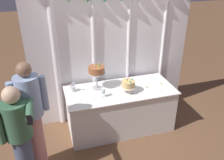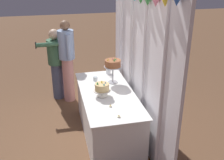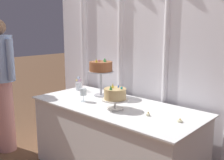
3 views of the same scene
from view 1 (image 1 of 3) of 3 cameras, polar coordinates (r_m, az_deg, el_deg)
name	(u,v)px [view 1 (image 1 of 3)]	position (r m, az deg, el deg)	size (l,w,h in m)	color
ground_plane	(121,130)	(4.43, 2.26, -11.86)	(24.00, 24.00, 0.00)	brown
draped_curtain	(110,42)	(4.20, -0.54, 9.06)	(2.92, 0.18, 2.70)	white
cake_table	(120,109)	(4.27, 1.92, -6.94)	(1.86, 0.82, 0.79)	white
cake_display_nearleft	(96,71)	(3.97, -3.74, 2.22)	(0.30, 0.30, 0.45)	#B2B2B7
cake_display_nearright	(128,84)	(3.94, 3.92, -1.08)	(0.27, 0.27, 0.25)	silver
wine_glass	(103,91)	(3.82, -2.15, -2.69)	(0.07, 0.07, 0.14)	silver
flower_vase	(73,88)	(4.04, -9.37, -1.90)	(0.10, 0.09, 0.19)	silver
tealight_far_left	(147,87)	(4.17, 8.27, -1.64)	(0.04, 0.04, 0.04)	beige
tealight_near_left	(161,83)	(4.33, 11.54, -0.82)	(0.05, 0.05, 0.03)	beige
guest_man_dark_suit	(32,114)	(3.39, -18.58, -7.74)	(0.48, 0.36, 1.68)	#D6938E
guest_girl_blue_dress	(19,134)	(3.29, -21.24, -11.88)	(0.46, 0.58, 1.48)	#4C5675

